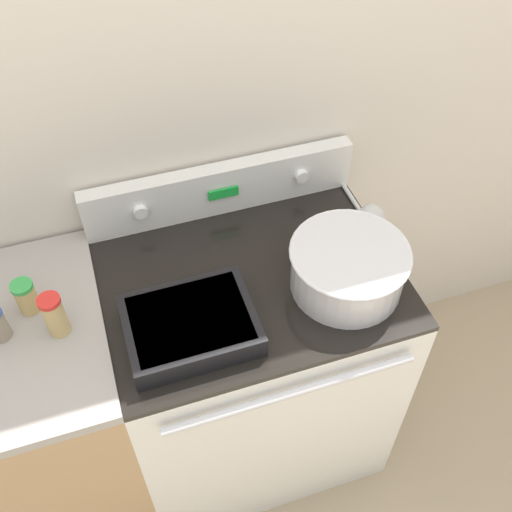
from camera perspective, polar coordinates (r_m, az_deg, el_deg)
name	(u,v)px	position (r m, az deg, el deg)	size (l,w,h in m)	color
ground_plane	(280,506)	(2.29, 2.28, -22.68)	(12.00, 12.00, 0.00)	tan
kitchen_wall	(210,100)	(1.66, -4.40, 14.58)	(8.00, 0.05, 2.50)	beige
stove_range	(252,365)	(2.00, -0.41, -10.34)	(0.81, 0.65, 0.91)	silver
control_panel	(221,188)	(1.77, -3.39, 6.44)	(0.81, 0.07, 0.16)	silver
side_counter	(35,426)	(2.01, -20.34, -14.95)	(0.58, 0.62, 0.92)	tan
mixing_bowl	(348,266)	(1.58, 8.77, -0.95)	(0.32, 0.32, 0.14)	silver
casserole_dish	(190,324)	(1.50, -6.26, -6.50)	(0.32, 0.25, 0.07)	black
ladle	(369,215)	(1.78, 10.68, 3.87)	(0.08, 0.33, 0.08)	#B7B7B7
spice_jar_red_cap	(54,315)	(1.54, -18.64, -5.35)	(0.06, 0.06, 0.13)	tan
spice_jar_green_cap	(26,297)	(1.62, -21.05, -3.63)	(0.06, 0.06, 0.10)	tan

